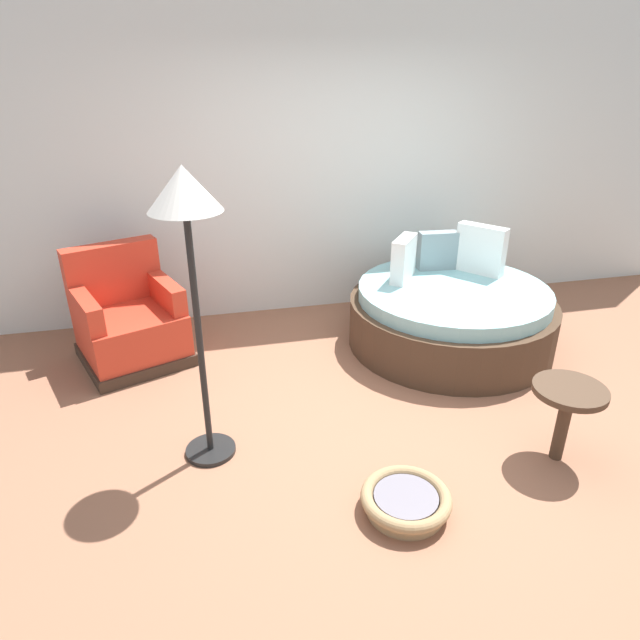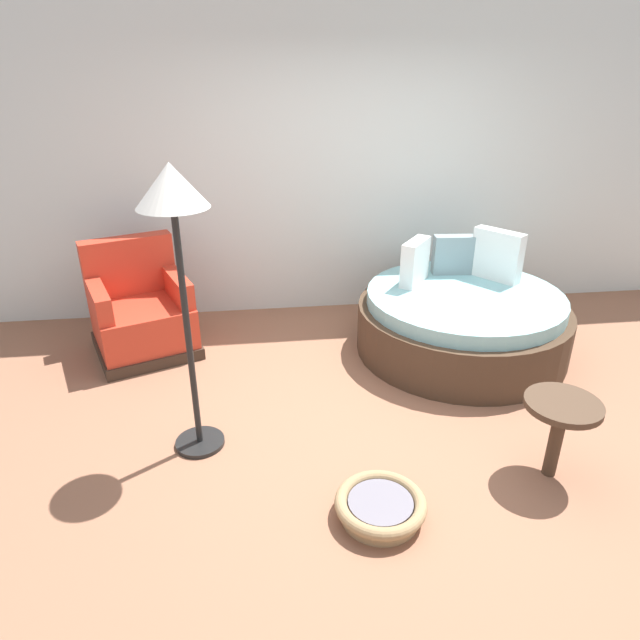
# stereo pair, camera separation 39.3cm
# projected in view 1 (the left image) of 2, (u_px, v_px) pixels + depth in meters

# --- Properties ---
(ground_plane) EXTENTS (8.00, 8.00, 0.02)m
(ground_plane) POSITION_uv_depth(u_px,v_px,m) (398.00, 419.00, 3.93)
(ground_plane) COLOR #936047
(back_wall) EXTENTS (8.00, 0.12, 2.86)m
(back_wall) POSITION_uv_depth(u_px,v_px,m) (327.00, 162.00, 5.20)
(back_wall) COLOR silver
(back_wall) RESTS_ON ground_plane
(round_daybed) EXTENTS (1.78, 1.78, 0.98)m
(round_daybed) POSITION_uv_depth(u_px,v_px,m) (451.00, 314.00, 4.86)
(round_daybed) COLOR #473323
(round_daybed) RESTS_ON ground_plane
(red_armchair) EXTENTS (1.03, 1.03, 0.94)m
(red_armchair) POSITION_uv_depth(u_px,v_px,m) (129.00, 322.00, 4.59)
(red_armchair) COLOR #38281E
(red_armchair) RESTS_ON ground_plane
(pet_basket) EXTENTS (0.51, 0.51, 0.13)m
(pet_basket) POSITION_uv_depth(u_px,v_px,m) (406.00, 501.00, 3.09)
(pet_basket) COLOR #9E7F56
(pet_basket) RESTS_ON ground_plane
(side_table) EXTENTS (0.44, 0.44, 0.52)m
(side_table) POSITION_uv_depth(u_px,v_px,m) (568.00, 401.00, 3.36)
(side_table) COLOR #473323
(side_table) RESTS_ON ground_plane
(floor_lamp) EXTENTS (0.40, 0.40, 1.82)m
(floor_lamp) POSITION_uv_depth(u_px,v_px,m) (187.00, 220.00, 2.93)
(floor_lamp) COLOR black
(floor_lamp) RESTS_ON ground_plane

